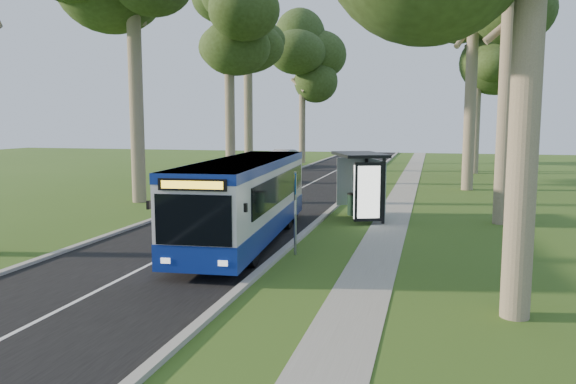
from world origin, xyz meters
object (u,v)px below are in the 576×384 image
Objects in this scene: litter_bin at (353,204)px; bus_shelter at (361,173)px; car_white at (247,172)px; car_silver at (282,158)px; bus at (246,200)px; bus_stop_sign at (295,204)px.

bus_shelter is at bearing -69.53° from litter_bin.
bus_shelter reaches higher than litter_bin.
car_silver reaches higher than car_white.
car_white is 0.88× the size of car_silver.
bus_shelter is 0.76× the size of car_silver.
bus is 2.95× the size of bus_shelter.
litter_bin is at bearing 89.06° from bus_shelter.
bus_stop_sign is at bearing -121.90° from bus_shelter.
bus is 2.63m from bus_stop_sign.
bus_shelter is at bearing 66.51° from bus_stop_sign.
bus_stop_sign is 34.83m from car_silver.
car_silver is (-10.76, 26.69, -1.23)m from bus_shelter.
bus is at bearing -84.59° from car_white.
car_silver is at bearing 98.51° from bus.
bus_stop_sign is 6.93m from bus_shelter.
car_white is at bearing 99.70° from bus_stop_sign.
bus is 6.35m from bus_shelter.
litter_bin is 27.31m from car_silver.
bus_stop_sign is 0.53× the size of car_silver.
bus_stop_sign is 0.71× the size of bus_shelter.
bus is 7.37m from litter_bin.
litter_bin is at bearing -65.29° from car_white.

